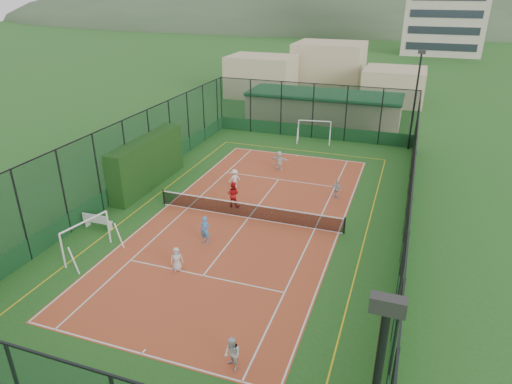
% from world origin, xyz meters
% --- Properties ---
extents(ground, '(300.00, 300.00, 0.00)m').
position_xyz_m(ground, '(0.00, 0.00, 0.00)').
color(ground, '#28531C').
rests_on(ground, ground).
extents(court_slab, '(11.17, 23.97, 0.01)m').
position_xyz_m(court_slab, '(0.00, 0.00, 0.01)').
color(court_slab, '#AD4726').
rests_on(court_slab, ground).
extents(tennis_net, '(11.67, 0.12, 1.06)m').
position_xyz_m(tennis_net, '(0.00, 0.00, 0.53)').
color(tennis_net, black).
rests_on(tennis_net, ground).
extents(perimeter_fence, '(18.12, 34.12, 5.00)m').
position_xyz_m(perimeter_fence, '(0.00, 0.00, 2.50)').
color(perimeter_fence, '#10311E').
rests_on(perimeter_fence, ground).
extents(floodlight_ne, '(0.60, 0.26, 8.25)m').
position_xyz_m(floodlight_ne, '(8.60, 16.60, 4.12)').
color(floodlight_ne, black).
rests_on(floodlight_ne, ground).
extents(clubhouse, '(15.20, 7.20, 3.15)m').
position_xyz_m(clubhouse, '(0.00, 22.00, 1.57)').
color(clubhouse, tan).
rests_on(clubhouse, ground).
extents(distant_hills, '(200.00, 60.00, 24.00)m').
position_xyz_m(distant_hills, '(0.00, 150.00, 0.00)').
color(distant_hills, '#384C33').
rests_on(distant_hills, ground).
extents(hedge_left, '(1.18, 7.87, 3.44)m').
position_xyz_m(hedge_left, '(-8.30, 2.39, 1.72)').
color(hedge_left, black).
rests_on(hedge_left, ground).
extents(white_bench, '(1.75, 0.50, 0.98)m').
position_xyz_m(white_bench, '(-7.80, -4.04, 0.49)').
color(white_bench, white).
rests_on(white_bench, ground).
extents(futsal_goal_near, '(3.11, 1.51, 1.93)m').
position_xyz_m(futsal_goal_near, '(-6.48, -6.63, 0.96)').
color(futsal_goal_near, white).
rests_on(futsal_goal_near, ground).
extents(futsal_goal_far, '(3.05, 1.30, 1.90)m').
position_xyz_m(futsal_goal_far, '(0.43, 15.99, 0.95)').
color(futsal_goal_far, white).
rests_on(futsal_goal_far, ground).
extents(child_near_left, '(0.73, 0.68, 1.26)m').
position_xyz_m(child_near_left, '(-1.42, -6.37, 0.64)').
color(child_near_left, silver).
rests_on(child_near_left, court_slab).
extents(child_near_mid, '(0.61, 0.43, 1.57)m').
position_xyz_m(child_near_mid, '(-1.22, -3.50, 0.80)').
color(child_near_mid, '#4784C9').
rests_on(child_near_mid, court_slab).
extents(child_near_right, '(0.86, 0.83, 1.40)m').
position_xyz_m(child_near_right, '(3.56, -11.41, 0.71)').
color(child_near_right, silver).
rests_on(child_near_right, court_slab).
extents(child_far_left, '(0.96, 0.95, 1.33)m').
position_xyz_m(child_far_left, '(-2.51, 4.04, 0.67)').
color(child_far_left, silver).
rests_on(child_far_left, court_slab).
extents(child_far_right, '(0.78, 0.52, 1.24)m').
position_xyz_m(child_far_right, '(4.51, 4.67, 0.63)').
color(child_far_right, silver).
rests_on(child_far_right, court_slab).
extents(child_far_back, '(1.39, 0.49, 1.48)m').
position_xyz_m(child_far_back, '(-0.53, 8.28, 0.75)').
color(child_far_back, white).
rests_on(child_far_back, court_slab).
extents(coach, '(0.84, 0.67, 1.68)m').
position_xyz_m(coach, '(-1.47, 1.20, 0.85)').
color(coach, red).
rests_on(coach, court_slab).
extents(tennis_balls, '(5.83, 1.29, 0.07)m').
position_xyz_m(tennis_balls, '(-0.66, 1.34, 0.04)').
color(tennis_balls, '#CCE033').
rests_on(tennis_balls, court_slab).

